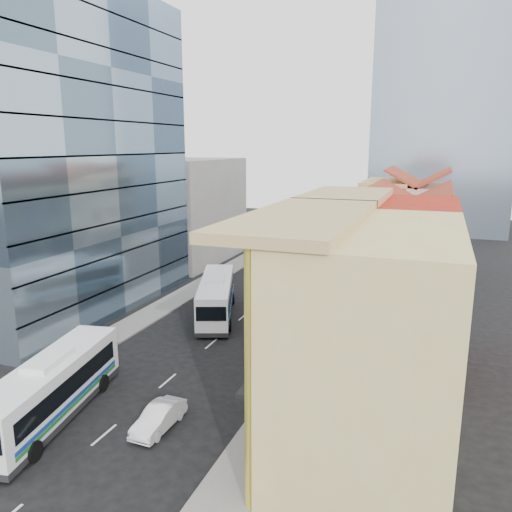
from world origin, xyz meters
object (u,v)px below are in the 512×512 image
at_px(bus_right, 275,299).
at_px(sedan_right, 159,418).
at_px(office_tower, 63,154).
at_px(bus_left_near, 51,387).
at_px(shophouse_tan, 373,342).
at_px(bus_left_far, 216,296).
at_px(sedan_left, 55,392).

height_order(bus_right, sedan_right, bus_right).
relative_size(office_tower, bus_left_near, 2.46).
xyz_separation_m(bus_left_near, sedan_right, (6.51, 1.18, -1.28)).
height_order(shophouse_tan, sedan_right, shophouse_tan).
distance_m(bus_left_far, sedan_right, 19.39).
distance_m(shophouse_tan, bus_left_far, 23.52).
bearing_deg(bus_right, bus_left_near, -130.40).
xyz_separation_m(bus_left_far, bus_right, (5.30, 1.61, -0.21)).
xyz_separation_m(bus_right, sedan_right, (-0.30, -20.30, -1.08)).
distance_m(shophouse_tan, office_tower, 35.19).
height_order(bus_left_near, sedan_left, bus_left_near).
bearing_deg(shophouse_tan, office_tower, 155.70).
xyz_separation_m(bus_left_near, sedan_left, (-1.16, 1.49, -1.23)).
bearing_deg(bus_right, sedan_left, -134.54).
relative_size(bus_left_near, sedan_left, 2.85).
distance_m(shophouse_tan, bus_left_near, 18.73).
bearing_deg(office_tower, shophouse_tan, -24.30).
height_order(bus_left_near, bus_right, bus_left_near).
distance_m(bus_left_near, sedan_left, 2.25).
distance_m(bus_left_near, bus_left_far, 19.93).
xyz_separation_m(shophouse_tan, office_tower, (-31.00, 14.00, 9.00)).
distance_m(bus_right, sedan_right, 20.33).
xyz_separation_m(office_tower, bus_left_near, (13.06, -17.54, -13.04)).
bearing_deg(bus_left_far, sedan_right, -95.85).
height_order(shophouse_tan, office_tower, office_tower).
xyz_separation_m(shophouse_tan, sedan_right, (-11.44, -2.36, -5.32)).
height_order(office_tower, sedan_right, office_tower).
xyz_separation_m(office_tower, bus_left_far, (14.56, 2.33, -13.02)).
bearing_deg(sedan_right, bus_left_far, 106.49).
bearing_deg(bus_left_near, sedan_right, -0.41).
xyz_separation_m(sedan_left, sedan_right, (7.67, -0.30, -0.05)).
relative_size(bus_left_far, bus_right, 1.12).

